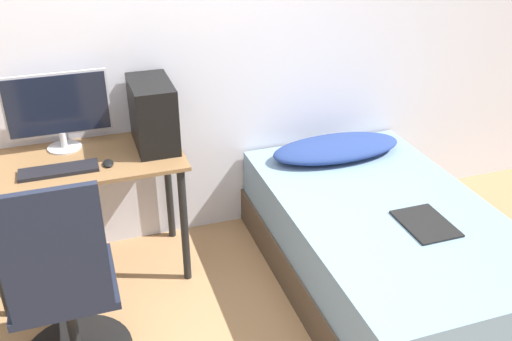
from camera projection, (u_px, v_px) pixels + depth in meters
wall_back at (121, 48)px, 3.16m from camera, size 8.00×0.05×2.50m
desk at (84, 179)px, 3.12m from camera, size 1.08×0.56×0.75m
office_chair at (66, 301)px, 2.57m from camera, size 0.53×0.53×1.07m
bed at (383, 246)px, 3.20m from camera, size 1.11×1.82×0.52m
pillow at (337, 148)px, 3.59m from camera, size 0.85×0.36×0.11m
magazine at (426, 224)px, 2.92m from camera, size 0.24×0.32×0.01m
monitor at (58, 108)px, 3.07m from camera, size 0.55×0.19×0.43m
keyboard at (59, 170)px, 2.93m from camera, size 0.40×0.13×0.02m
pc_tower at (153, 114)px, 3.14m from camera, size 0.22×0.40×0.37m
mouse at (108, 163)px, 3.00m from camera, size 0.06×0.09×0.02m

